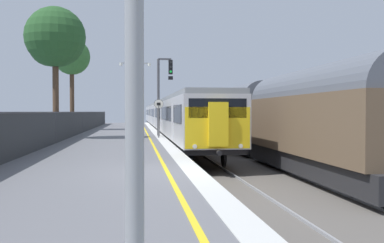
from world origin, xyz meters
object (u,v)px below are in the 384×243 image
at_px(commuter_train_at_platform, 165,115).
at_px(background_tree_left, 54,40).
at_px(background_tree_centre, 72,58).
at_px(speed_limit_sign, 159,113).
at_px(signal_gantry, 162,88).
at_px(freight_train_adjacent_track, 239,115).
at_px(platform_lamp_mid, 135,92).

relative_size(commuter_train_at_platform, background_tree_left, 7.86).
bearing_deg(background_tree_centre, speed_limit_sign, -60.46).
height_order(speed_limit_sign, background_tree_left, background_tree_left).
height_order(signal_gantry, background_tree_centre, background_tree_centre).
distance_m(freight_train_adjacent_track, background_tree_left, 13.41).
bearing_deg(freight_train_adjacent_track, background_tree_left, -168.10).
distance_m(commuter_train_at_platform, speed_limit_sign, 21.18).
xyz_separation_m(freight_train_adjacent_track, speed_limit_sign, (-5.85, -2.36, 0.17)).
height_order(commuter_train_at_platform, freight_train_adjacent_track, freight_train_adjacent_track).
distance_m(signal_gantry, platform_lamp_mid, 2.77).
height_order(commuter_train_at_platform, speed_limit_sign, commuter_train_at_platform).
bearing_deg(commuter_train_at_platform, platform_lamp_mid, -99.07).
xyz_separation_m(freight_train_adjacent_track, signal_gantry, (-5.49, -0.08, 1.93)).
distance_m(freight_train_adjacent_track, platform_lamp_mid, 7.78).
height_order(speed_limit_sign, platform_lamp_mid, platform_lamp_mid).
bearing_deg(platform_lamp_mid, commuter_train_at_platform, 80.93).
height_order(signal_gantry, speed_limit_sign, signal_gantry).
bearing_deg(signal_gantry, speed_limit_sign, -98.94).
bearing_deg(signal_gantry, background_tree_left, -159.74).
relative_size(commuter_train_at_platform, background_tree_centre, 7.68).
bearing_deg(platform_lamp_mid, speed_limit_sign, -9.86).
xyz_separation_m(background_tree_left, background_tree_centre, (-0.70, 12.83, 0.42)).
distance_m(background_tree_left, background_tree_centre, 12.85).
xyz_separation_m(signal_gantry, speed_limit_sign, (-0.36, -2.28, -1.76)).
relative_size(signal_gantry, speed_limit_sign, 2.18).
bearing_deg(signal_gantry, background_tree_centre, 126.02).
relative_size(freight_train_adjacent_track, platform_lamp_mid, 8.15).
distance_m(signal_gantry, background_tree_left, 7.75).
bearing_deg(background_tree_centre, background_tree_left, -86.87).
height_order(speed_limit_sign, background_tree_centre, background_tree_centre).
xyz_separation_m(commuter_train_at_platform, signal_gantry, (-1.49, -18.81, 2.08)).
xyz_separation_m(signal_gantry, platform_lamp_mid, (-1.84, -2.03, -0.41)).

